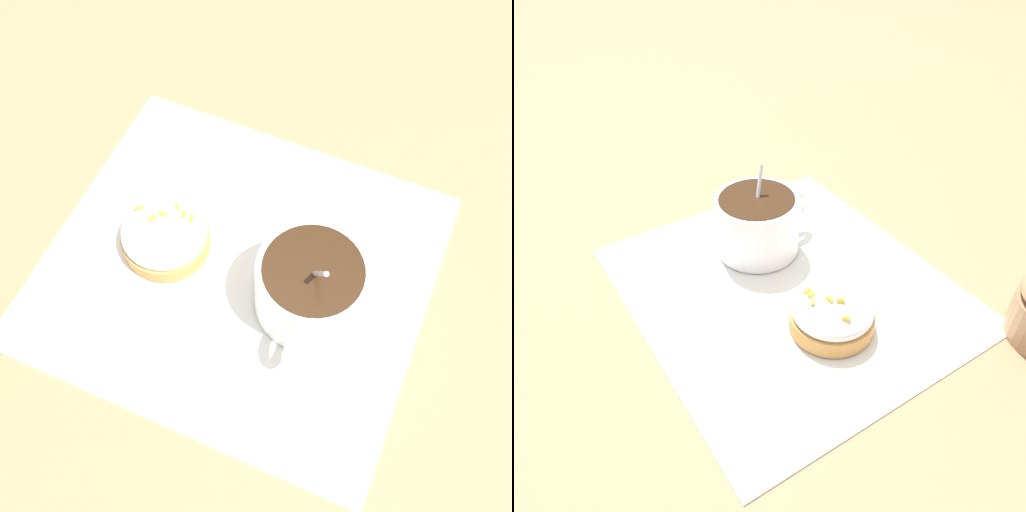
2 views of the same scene
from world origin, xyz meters
TOP-DOWN VIEW (x-y plane):
  - ground_plane at (0.00, 0.00)m, footprint 3.00×3.00m
  - paper_napkin at (0.00, 0.00)m, footprint 0.35×0.32m
  - coffee_cup at (0.07, -0.01)m, footprint 0.09×0.12m
  - frosted_pastry at (-0.07, -0.00)m, footprint 0.08×0.08m

SIDE VIEW (x-z plane):
  - ground_plane at x=0.00m, z-range 0.00..0.00m
  - paper_napkin at x=0.00m, z-range 0.00..0.00m
  - frosted_pastry at x=-0.07m, z-range 0.00..0.04m
  - coffee_cup at x=0.07m, z-range -0.01..0.09m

